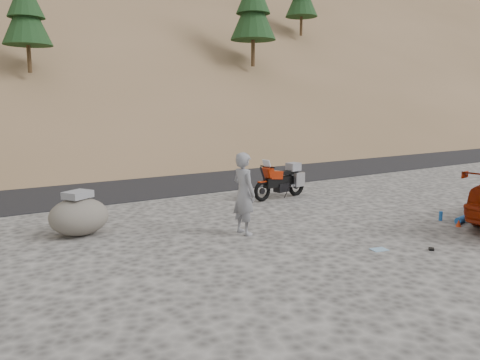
# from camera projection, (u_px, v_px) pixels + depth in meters

# --- Properties ---
(ground) EXTENTS (140.00, 140.00, 0.00)m
(ground) POSITION_uv_depth(u_px,v_px,m) (330.00, 230.00, 10.79)
(ground) COLOR #423F3D
(ground) RESTS_ON ground
(road) EXTENTS (120.00, 7.00, 0.05)m
(road) POSITION_uv_depth(u_px,v_px,m) (169.00, 179.00, 18.28)
(road) COLOR black
(road) RESTS_ON ground
(hillside) EXTENTS (120.00, 73.00, 46.72)m
(hillside) POSITION_uv_depth(u_px,v_px,m) (23.00, 14.00, 43.00)
(hillside) COLOR brown
(hillside) RESTS_ON ground
(motorcycle) EXTENTS (2.13, 0.78, 1.27)m
(motorcycle) POSITION_uv_depth(u_px,v_px,m) (282.00, 181.00, 14.47)
(motorcycle) COLOR black
(motorcycle) RESTS_ON ground
(man) EXTENTS (0.48, 0.70, 1.84)m
(man) POSITION_uv_depth(u_px,v_px,m) (244.00, 234.00, 10.51)
(man) COLOR gray
(man) RESTS_ON ground
(boulder) EXTENTS (1.57, 1.45, 1.02)m
(boulder) POSITION_uv_depth(u_px,v_px,m) (79.00, 216.00, 10.34)
(boulder) COLOR #5F5951
(boulder) RESTS_ON ground
(gear_blue_mat) EXTENTS (0.44, 0.24, 0.17)m
(gear_blue_mat) POSITION_uv_depth(u_px,v_px,m) (461.00, 220.00, 11.45)
(gear_blue_mat) COLOR #1B55A2
(gear_blue_mat) RESTS_ON ground
(gear_bottle) EXTENTS (0.10, 0.10, 0.24)m
(gear_bottle) POSITION_uv_depth(u_px,v_px,m) (441.00, 216.00, 11.69)
(gear_bottle) COLOR #1B55A2
(gear_bottle) RESTS_ON ground
(gear_funnel) EXTENTS (0.15, 0.15, 0.17)m
(gear_funnel) POSITION_uv_depth(u_px,v_px,m) (459.00, 223.00, 11.11)
(gear_funnel) COLOR red
(gear_funnel) RESTS_ON ground
(gear_glove_b) EXTENTS (0.16, 0.16, 0.04)m
(gear_glove_b) POSITION_uv_depth(u_px,v_px,m) (431.00, 249.00, 9.32)
(gear_glove_b) COLOR black
(gear_glove_b) RESTS_ON ground
(gear_blue_cloth) EXTENTS (0.36, 0.29, 0.01)m
(gear_blue_cloth) POSITION_uv_depth(u_px,v_px,m) (379.00, 249.00, 9.35)
(gear_blue_cloth) COLOR #7CA2C0
(gear_blue_cloth) RESTS_ON ground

